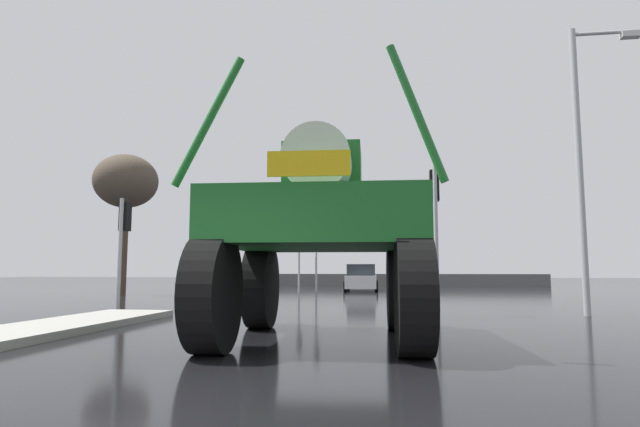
# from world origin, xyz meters

# --- Properties ---
(ground_plane) EXTENTS (120.00, 120.00, 0.00)m
(ground_plane) POSITION_xyz_m (0.00, 18.00, 0.00)
(ground_plane) COLOR black
(median_island) EXTENTS (1.79, 7.56, 0.15)m
(median_island) POSITION_xyz_m (-4.25, 4.96, 0.07)
(median_island) COLOR #9E9B93
(median_island) RESTS_ON ground
(oversize_sprayer) EXTENTS (4.00, 5.25, 4.44)m
(oversize_sprayer) POSITION_xyz_m (1.13, 4.66, 1.86)
(oversize_sprayer) COLOR black
(oversize_sprayer) RESTS_ON ground
(sedan_ahead) EXTENTS (1.97, 4.15, 1.52)m
(sedan_ahead) POSITION_xyz_m (0.59, 25.55, 0.71)
(sedan_ahead) COLOR silver
(sedan_ahead) RESTS_ON ground
(traffic_signal_near_left) EXTENTS (0.24, 0.54, 3.27)m
(traffic_signal_near_left) POSITION_xyz_m (-5.41, 9.76, 2.38)
(traffic_signal_near_left) COLOR #A8AAAF
(traffic_signal_near_left) RESTS_ON ground
(traffic_signal_near_right) EXTENTS (0.24, 0.54, 4.00)m
(traffic_signal_near_right) POSITION_xyz_m (3.52, 9.75, 2.92)
(traffic_signal_near_right) COLOR #A8AAAF
(traffic_signal_near_right) RESTS_ON ground
(traffic_signal_far_left) EXTENTS (0.24, 0.55, 3.34)m
(traffic_signal_far_left) POSITION_xyz_m (-2.74, 23.97, 2.43)
(traffic_signal_far_left) COLOR #A8AAAF
(traffic_signal_far_left) RESTS_ON ground
(traffic_signal_far_right) EXTENTS (0.24, 0.55, 3.90)m
(traffic_signal_far_right) POSITION_xyz_m (-1.78, 23.96, 2.85)
(traffic_signal_far_right) COLOR #A8AAAF
(traffic_signal_far_right) RESTS_ON ground
(streetlight_near_right) EXTENTS (1.85, 0.24, 7.85)m
(streetlight_near_right) POSITION_xyz_m (7.55, 10.21, 4.37)
(streetlight_near_right) COLOR #A8AAAF
(streetlight_near_right) RESTS_ON ground
(bare_tree_left) EXTENTS (3.07, 3.07, 6.83)m
(bare_tree_left) POSITION_xyz_m (-10.51, 19.07, 5.43)
(bare_tree_left) COLOR #473828
(bare_tree_left) RESTS_ON ground
(roadside_barrier) EXTENTS (26.99, 0.24, 0.90)m
(roadside_barrier) POSITION_xyz_m (0.00, 34.68, 0.45)
(roadside_barrier) COLOR #59595B
(roadside_barrier) RESTS_ON ground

